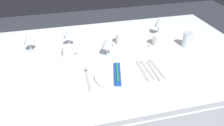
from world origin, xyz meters
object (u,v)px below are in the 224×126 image
object	(u,v)px
fork_outer	(87,78)
wine_glass_left	(159,22)
dinner_plate	(117,76)
dinner_knife	(142,71)
spoon_soup	(146,67)
wine_glass_right	(69,35)
toothbrush_package	(117,73)
coffee_cup_far	(159,40)
coffee_cup_left	(122,38)
coffee_cup_right	(69,51)
drink_tumbler	(187,40)
wine_glass_centre	(29,39)
wine_glass_far	(107,43)
spoon_dessert	(152,68)
spoon_tea	(155,66)

from	to	relation	value
fork_outer	wine_glass_left	distance (m)	0.75
dinner_plate	dinner_knife	size ratio (longest dim) A/B	1.16
spoon_soup	wine_glass_right	size ratio (longest dim) A/B	1.61
toothbrush_package	coffee_cup_far	size ratio (longest dim) A/B	1.89
wine_glass_right	coffee_cup_left	bearing A→B (deg)	-9.95
wine_glass_left	dinner_knife	bearing A→B (deg)	-123.40
coffee_cup_right	coffee_cup_far	bearing A→B (deg)	0.30
spoon_soup	coffee_cup_right	size ratio (longest dim) A/B	2.03
toothbrush_package	fork_outer	xyz separation A→B (m)	(-0.16, 0.03, -0.02)
drink_tumbler	wine_glass_right	bearing A→B (deg)	165.94
coffee_cup_left	wine_glass_left	distance (m)	0.33
toothbrush_package	drink_tumbler	bearing A→B (deg)	23.07
dinner_plate	dinner_knife	distance (m)	0.16
coffee_cup_far	wine_glass_right	bearing A→B (deg)	166.58
wine_glass_centre	toothbrush_package	bearing A→B (deg)	-41.70
fork_outer	wine_glass_right	xyz separation A→B (m)	(-0.06, 0.40, 0.09)
fork_outer	dinner_knife	size ratio (longest dim) A/B	1.04
coffee_cup_right	coffee_cup_left	bearing A→B (deg)	12.47
wine_glass_far	dinner_plate	bearing A→B (deg)	-89.89
coffee_cup_left	coffee_cup_far	xyz separation A→B (m)	(0.24, -0.08, -0.00)
dinner_plate	wine_glass_right	size ratio (longest dim) A/B	2.02
coffee_cup_left	drink_tumbler	distance (m)	0.44
toothbrush_package	fork_outer	size ratio (longest dim) A/B	0.92
spoon_dessert	wine_glass_far	size ratio (longest dim) A/B	1.64
dinner_knife	wine_glass_right	bearing A→B (deg)	132.69
spoon_dessert	drink_tumbler	size ratio (longest dim) A/B	2.12
wine_glass_far	drink_tumbler	world-z (taller)	wine_glass_far
spoon_soup	wine_glass_centre	world-z (taller)	wine_glass_centre
spoon_dessert	wine_glass_far	xyz separation A→B (m)	(-0.22, 0.21, 0.09)
toothbrush_package	wine_glass_right	bearing A→B (deg)	117.20
spoon_tea	dinner_plate	bearing A→B (deg)	-169.18
spoon_tea	drink_tumbler	size ratio (longest dim) A/B	2.11
drink_tumbler	toothbrush_package	bearing A→B (deg)	-156.93
spoon_dessert	wine_glass_left	xyz separation A→B (m)	(0.22, 0.42, 0.10)
dinner_knife	spoon_soup	size ratio (longest dim) A/B	1.08
dinner_knife	spoon_dessert	bearing A→B (deg)	10.71
dinner_plate	wine_glass_centre	size ratio (longest dim) A/B	1.98
wine_glass_left	drink_tumbler	bearing A→B (deg)	-63.27
fork_outer	wine_glass_centre	bearing A→B (deg)	128.78
coffee_cup_left	spoon_tea	bearing A→B (deg)	-70.56
spoon_dessert	spoon_tea	world-z (taller)	same
spoon_tea	coffee_cup_far	xyz separation A→B (m)	(0.13, 0.24, 0.04)
fork_outer	coffee_cup_right	xyz separation A→B (m)	(-0.08, 0.25, 0.04)
dinner_knife	coffee_cup_right	size ratio (longest dim) A/B	2.19
spoon_dessert	coffee_cup_far	xyz separation A→B (m)	(0.15, 0.26, 0.04)
coffee_cup_right	wine_glass_far	world-z (taller)	wine_glass_far
dinner_plate	spoon_tea	distance (m)	0.25
coffee_cup_left	coffee_cup_right	size ratio (longest dim) A/B	1.10
coffee_cup_left	wine_glass_far	xyz separation A→B (m)	(-0.14, -0.13, 0.04)
coffee_cup_left	drink_tumbler	size ratio (longest dim) A/B	1.09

